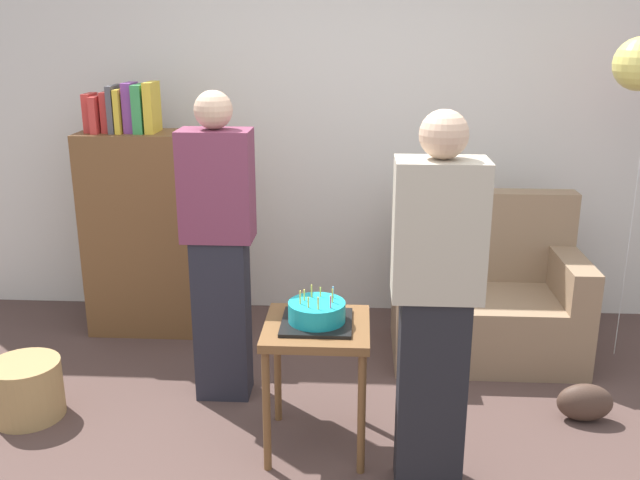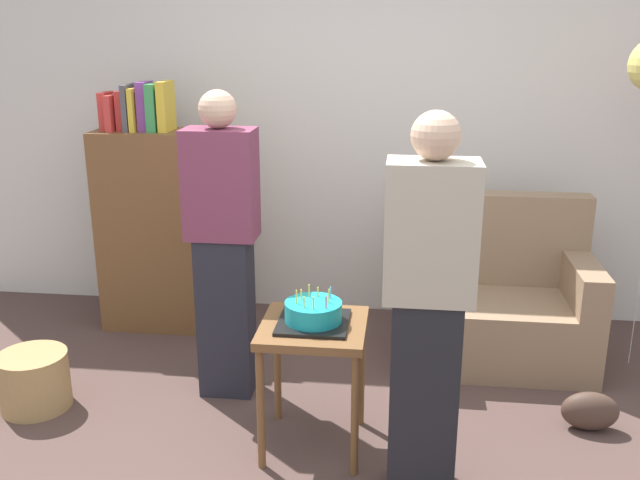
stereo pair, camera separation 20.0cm
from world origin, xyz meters
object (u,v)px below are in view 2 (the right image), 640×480
(couch, at_px, (495,303))
(handbag, at_px, (590,411))
(side_table, at_px, (313,343))
(person_blowing_candles, at_px, (223,246))
(wicker_basket, at_px, (34,381))
(birthday_cake, at_px, (313,314))
(person_holding_cake, at_px, (427,310))
(bookshelf, at_px, (163,225))

(couch, xyz_separation_m, handbag, (0.39, -0.79, -0.24))
(couch, bearing_deg, side_table, -131.39)
(handbag, bearing_deg, couch, 116.24)
(person_blowing_candles, distance_m, wicker_basket, 1.22)
(birthday_cake, distance_m, person_holding_cake, 0.59)
(person_blowing_candles, distance_m, person_holding_cake, 1.26)
(bookshelf, distance_m, person_blowing_candles, 1.05)
(bookshelf, relative_size, side_table, 2.56)
(person_holding_cake, bearing_deg, wicker_basket, -1.38)
(person_holding_cake, bearing_deg, bookshelf, -32.46)
(bookshelf, relative_size, birthday_cake, 5.00)
(wicker_basket, distance_m, handbag, 2.84)
(person_holding_cake, height_order, handbag, person_holding_cake)
(wicker_basket, height_order, handbag, wicker_basket)
(birthday_cake, xyz_separation_m, person_holding_cake, (0.50, -0.27, 0.16))
(couch, height_order, bookshelf, bookshelf)
(side_table, distance_m, wicker_basket, 1.55)
(side_table, distance_m, birthday_cake, 0.15)
(bookshelf, bearing_deg, person_blowing_candles, -53.23)
(person_blowing_candles, bearing_deg, wicker_basket, 174.92)
(couch, distance_m, birthday_cake, 1.48)
(bookshelf, bearing_deg, side_table, -48.36)
(bookshelf, xyz_separation_m, person_blowing_candles, (0.62, -0.83, 0.14))
(person_holding_cake, bearing_deg, side_table, -17.35)
(bookshelf, xyz_separation_m, person_holding_cake, (1.65, -1.56, 0.14))
(wicker_basket, bearing_deg, person_holding_cake, -12.39)
(couch, relative_size, birthday_cake, 3.44)
(bookshelf, bearing_deg, couch, -5.80)
(side_table, bearing_deg, person_blowing_candles, 138.82)
(birthday_cake, xyz_separation_m, wicker_basket, (-1.50, 0.17, -0.53))
(person_blowing_candles, relative_size, person_holding_cake, 1.00)
(bookshelf, bearing_deg, wicker_basket, -106.94)
(couch, distance_m, handbag, 0.91)
(bookshelf, distance_m, person_holding_cake, 2.28)
(birthday_cake, height_order, person_blowing_candles, person_blowing_candles)
(birthday_cake, height_order, person_holding_cake, person_holding_cake)
(side_table, distance_m, handbag, 1.44)
(bookshelf, distance_m, wicker_basket, 1.30)
(couch, bearing_deg, wicker_basket, -159.55)
(bookshelf, distance_m, handbag, 2.75)
(couch, bearing_deg, person_holding_cake, -108.59)
(person_holding_cake, distance_m, wicker_basket, 2.15)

